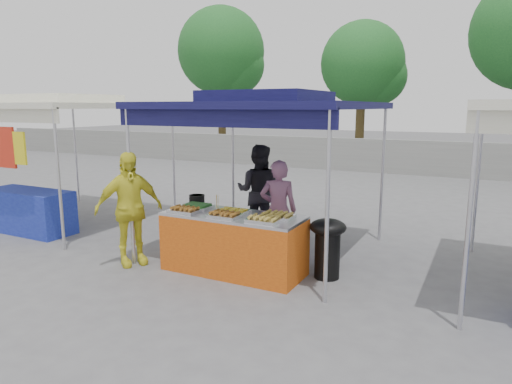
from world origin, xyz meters
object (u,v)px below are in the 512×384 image
at_px(vendor_woman, 278,210).
at_px(helper_man, 259,191).
at_px(wok_burner, 328,243).
at_px(customer_person, 129,209).
at_px(vendor_table, 234,243).
at_px(cooking_pot, 197,199).

bearing_deg(vendor_woman, helper_man, -69.72).
distance_m(wok_burner, customer_person, 2.93).
height_order(wok_burner, vendor_woman, vendor_woman).
height_order(vendor_table, wok_burner, vendor_table).
xyz_separation_m(helper_man, customer_person, (-1.04, -2.19, 0.01)).
xyz_separation_m(vendor_table, vendor_woman, (0.33, 0.81, 0.35)).
bearing_deg(vendor_table, cooking_pot, 157.71).
xyz_separation_m(wok_burner, customer_person, (-2.80, -0.80, 0.35)).
xyz_separation_m(cooking_pot, wok_burner, (2.11, 0.05, -0.42)).
distance_m(vendor_woman, customer_person, 2.23).
relative_size(wok_burner, vendor_woman, 0.54).
bearing_deg(cooking_pot, helper_man, 76.30).
bearing_deg(helper_man, cooking_pot, 64.95).
bearing_deg(vendor_woman, wok_burner, 135.58).
xyz_separation_m(vendor_table, cooking_pot, (-0.85, 0.35, 0.49)).
bearing_deg(wok_burner, customer_person, -176.94).
relative_size(helper_man, customer_person, 0.99).
height_order(cooking_pot, vendor_woman, vendor_woman).
height_order(vendor_table, cooking_pot, cooking_pot).
height_order(cooking_pot, wok_burner, cooking_pot).
relative_size(wok_burner, customer_person, 0.49).
height_order(wok_burner, customer_person, customer_person).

